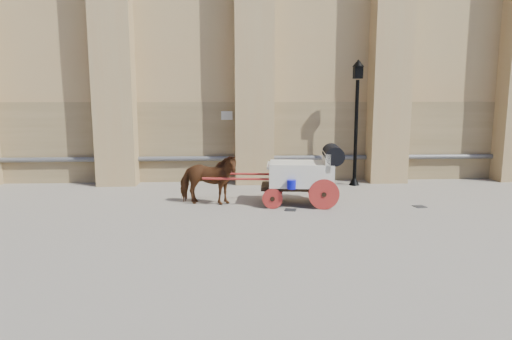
{
  "coord_description": "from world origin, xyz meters",
  "views": [
    {
      "loc": [
        -1.91,
        -13.15,
        3.19
      ],
      "look_at": [
        -1.13,
        0.17,
        1.04
      ],
      "focal_mm": 32.0,
      "sensor_mm": 36.0,
      "label": 1
    }
  ],
  "objects": [
    {
      "name": "street_lamp",
      "position": [
        2.63,
        2.98,
        2.4
      ],
      "size": [
        0.42,
        0.42,
        4.49
      ],
      "color": "black",
      "rests_on": "ground"
    },
    {
      "name": "drain_grate_far",
      "position": [
        3.65,
        -0.42,
        0.01
      ],
      "size": [
        0.37,
        0.37,
        0.01
      ],
      "primitive_type": "cube",
      "rotation": [
        0.0,
        0.0,
        0.18
      ],
      "color": "black",
      "rests_on": "ground"
    },
    {
      "name": "ground",
      "position": [
        0.0,
        0.0,
        0.0
      ],
      "size": [
        90.0,
        90.0,
        0.0
      ],
      "primitive_type": "plane",
      "color": "gray",
      "rests_on": "ground"
    },
    {
      "name": "carriage",
      "position": [
        0.34,
        0.08,
        0.97
      ],
      "size": [
        4.19,
        1.59,
        1.79
      ],
      "rotation": [
        0.0,
        0.0,
        -0.12
      ],
      "color": "black",
      "rests_on": "ground"
    },
    {
      "name": "drain_grate_near",
      "position": [
        -0.19,
        -0.6,
        0.01
      ],
      "size": [
        0.39,
        0.39,
        0.01
      ],
      "primitive_type": "cube",
      "rotation": [
        0.0,
        0.0,
        -0.27
      ],
      "color": "black",
      "rests_on": "ground"
    },
    {
      "name": "horse",
      "position": [
        -2.56,
        0.22,
        0.76
      ],
      "size": [
        1.92,
        1.12,
        1.52
      ],
      "primitive_type": "imported",
      "rotation": [
        0.0,
        0.0,
        1.4
      ],
      "color": "#5A3418",
      "rests_on": "ground"
    }
  ]
}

